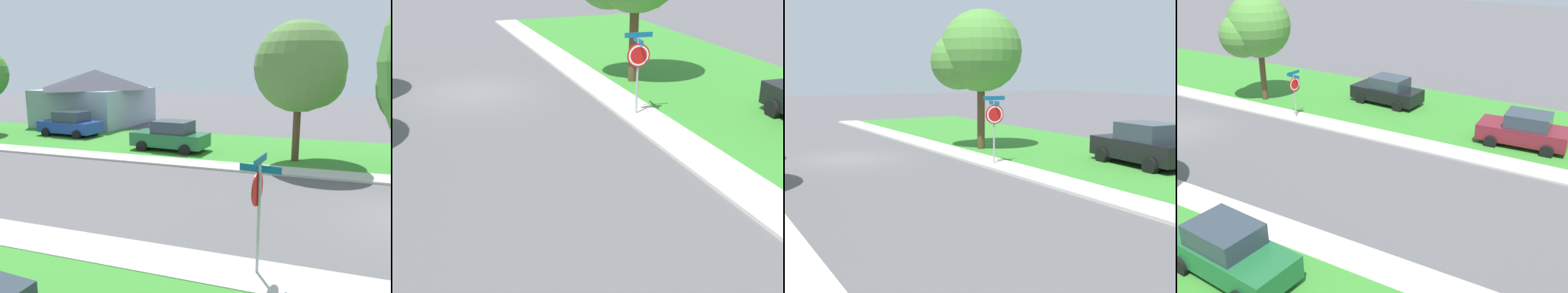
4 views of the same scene
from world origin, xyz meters
TOP-DOWN VIEW (x-y plane):
  - ground_plane at (0.00, 0.00)m, footprint 120.00×120.00m
  - sidewalk_west at (-4.70, 12.00)m, footprint 1.40×56.00m
  - stop_sign_far_corner at (-4.58, 4.62)m, footprint 0.92×0.92m
  - car_black_across_road at (-9.45, 7.86)m, footprint 2.26×4.41m
  - tree_sidewalk_far at (-6.01, 0.65)m, footprint 4.10×3.81m

SIDE VIEW (x-z plane):
  - ground_plane at x=0.00m, z-range 0.00..0.00m
  - sidewalk_west at x=-4.70m, z-range 0.00..0.10m
  - car_black_across_road at x=-9.45m, z-range -0.01..1.75m
  - stop_sign_far_corner at x=-4.58m, z-range 0.50..3.27m
  - tree_sidewalk_far at x=-6.01m, z-range 1.25..7.83m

